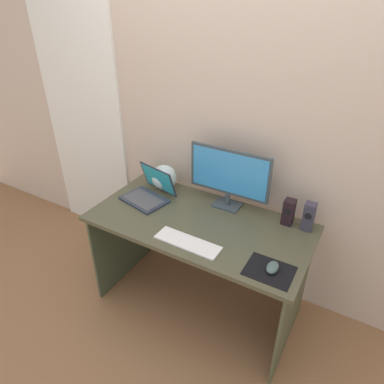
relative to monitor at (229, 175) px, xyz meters
name	(u,v)px	position (x,y,z in m)	size (l,w,h in m)	color
ground_plane	(198,302)	(-0.08, -0.26, -0.97)	(8.00, 8.00, 0.00)	#895E3E
wall_back	(232,124)	(-0.08, 0.18, 0.28)	(6.00, 0.04, 2.50)	beige
door_left	(85,126)	(-1.41, 0.15, 0.04)	(0.82, 0.02, 2.02)	white
desk	(199,240)	(-0.08, -0.26, -0.39)	(1.40, 0.70, 0.74)	#484733
monitor	(229,175)	(0.00, 0.00, 0.00)	(0.55, 0.14, 0.41)	#35424B
speaker_right	(309,217)	(0.53, 0.00, -0.14)	(0.07, 0.07, 0.18)	#333041
speaker_near_monitor	(289,212)	(0.41, 0.00, -0.15)	(0.07, 0.07, 0.17)	black
laptop	(149,193)	(-0.52, -0.19, -0.19)	(0.36, 0.34, 0.22)	#293142
fishbowl	(164,177)	(-0.50, -0.01, -0.14)	(0.19, 0.19, 0.19)	silver
keyboard_external	(188,243)	(-0.03, -0.48, -0.23)	(0.40, 0.12, 0.01)	white
mousepad	(269,271)	(0.46, -0.46, -0.23)	(0.25, 0.20, 0.00)	black
mouse	(273,267)	(0.47, -0.45, -0.21)	(0.06, 0.10, 0.04)	#435756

